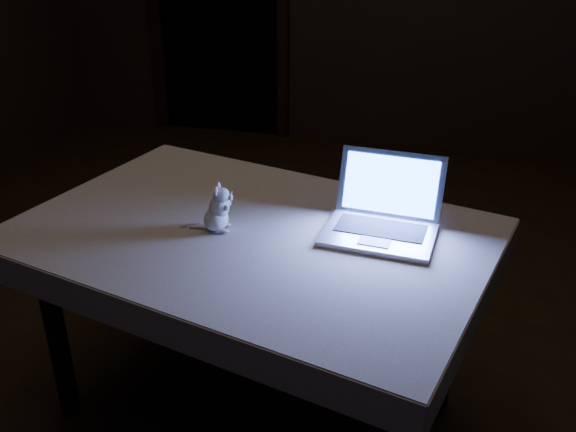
% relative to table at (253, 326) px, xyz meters
% --- Properties ---
extents(floor, '(5.00, 5.00, 0.00)m').
position_rel_table_xyz_m(floor, '(-0.03, 0.37, -0.36)').
color(floor, black).
rests_on(floor, ground).
extents(table, '(1.50, 1.16, 0.71)m').
position_rel_table_xyz_m(table, '(0.00, 0.00, 0.00)').
color(table, black).
rests_on(table, floor).
extents(tablecloth, '(1.65, 1.34, 0.10)m').
position_rel_table_xyz_m(tablecloth, '(0.06, 0.04, 0.31)').
color(tablecloth, beige).
rests_on(tablecloth, table).
extents(laptop, '(0.35, 0.32, 0.22)m').
position_rel_table_xyz_m(laptop, '(0.39, 0.05, 0.48)').
color(laptop, silver).
rests_on(laptop, tablecloth).
extents(plush_mouse, '(0.13, 0.13, 0.15)m').
position_rel_table_xyz_m(plush_mouse, '(-0.10, -0.03, 0.44)').
color(plush_mouse, silver).
rests_on(plush_mouse, tablecloth).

